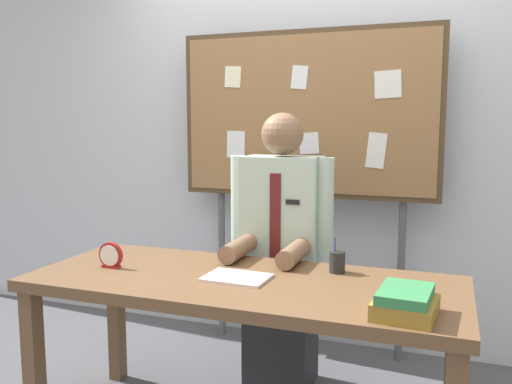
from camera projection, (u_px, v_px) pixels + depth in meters
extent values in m
cube|color=silver|center=(315.00, 131.00, 3.35)|extent=(6.40, 0.08, 2.70)
cube|color=brown|center=(242.00, 284.00, 2.27)|extent=(1.84, 0.73, 0.05)
cube|color=brown|center=(34.00, 365.00, 2.33)|extent=(0.07, 0.07, 0.69)
cube|color=brown|center=(116.00, 318.00, 2.90)|extent=(0.07, 0.07, 0.69)
cube|color=brown|center=(453.00, 367.00, 2.31)|extent=(0.07, 0.07, 0.69)
cube|color=#2D2D33|center=(281.00, 344.00, 2.86)|extent=(0.34, 0.30, 0.44)
cube|color=#B2CCBC|center=(282.00, 232.00, 2.78)|extent=(0.40, 0.22, 0.79)
sphere|color=brown|center=(282.00, 134.00, 2.72)|extent=(0.22, 0.22, 0.22)
cylinder|color=#B2CCBC|center=(239.00, 201.00, 2.82)|extent=(0.09, 0.09, 0.49)
cylinder|color=#B2CCBC|center=(325.00, 206.00, 2.67)|extent=(0.09, 0.09, 0.49)
cylinder|color=brown|center=(238.00, 248.00, 2.59)|extent=(0.09, 0.30, 0.09)
cylinder|color=brown|center=(294.00, 253.00, 2.50)|extent=(0.09, 0.30, 0.09)
cube|color=#591919|center=(275.00, 225.00, 2.67)|extent=(0.06, 0.01, 0.51)
cube|color=black|center=(293.00, 202.00, 2.62)|extent=(0.07, 0.01, 0.02)
cube|color=#4C3823|center=(307.00, 115.00, 3.15)|extent=(1.56, 0.05, 0.98)
cube|color=olive|center=(306.00, 115.00, 3.14)|extent=(1.50, 0.04, 0.92)
cylinder|color=#59595E|center=(222.00, 262.00, 3.50)|extent=(0.04, 0.04, 0.99)
cylinder|color=#59595E|center=(400.00, 279.00, 3.11)|extent=(0.04, 0.04, 0.99)
cube|color=white|center=(376.00, 151.00, 3.00)|extent=(0.12, 0.00, 0.21)
cube|color=white|center=(299.00, 77.00, 3.10)|extent=(0.11, 0.00, 0.14)
cube|color=white|center=(236.00, 144.00, 3.29)|extent=(0.12, 0.00, 0.17)
cube|color=white|center=(388.00, 84.00, 2.94)|extent=(0.15, 0.00, 0.16)
cube|color=white|center=(309.00, 143.00, 3.13)|extent=(0.12, 0.00, 0.13)
cube|color=#F4EFCC|center=(233.00, 77.00, 3.24)|extent=(0.11, 0.00, 0.13)
cube|color=olive|center=(405.00, 308.00, 1.82)|extent=(0.22, 0.25, 0.06)
cube|color=#337F47|center=(405.00, 294.00, 1.82)|extent=(0.19, 0.25, 0.04)
cube|color=silver|center=(237.00, 278.00, 2.26)|extent=(0.27, 0.20, 0.01)
cylinder|color=maroon|center=(111.00, 255.00, 2.43)|extent=(0.12, 0.02, 0.12)
cylinder|color=white|center=(109.00, 256.00, 2.42)|extent=(0.10, 0.00, 0.10)
cube|color=maroon|center=(111.00, 266.00, 2.44)|extent=(0.08, 0.04, 0.01)
cylinder|color=#262626|center=(337.00, 262.00, 2.35)|extent=(0.07, 0.07, 0.09)
cylinder|color=#263399|center=(335.00, 253.00, 2.34)|extent=(0.01, 0.01, 0.15)
cylinder|color=maroon|center=(335.00, 253.00, 2.34)|extent=(0.01, 0.01, 0.15)
cylinder|color=gold|center=(335.00, 253.00, 2.35)|extent=(0.01, 0.01, 0.15)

